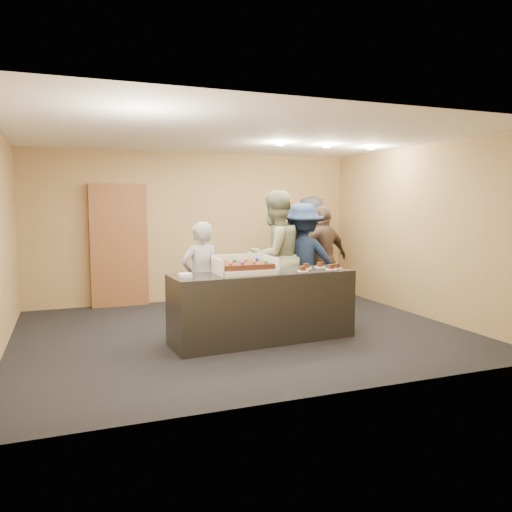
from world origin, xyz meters
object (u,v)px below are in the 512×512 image
Objects in this scene: storage_cabinet at (119,245)px; person_navy_man at (302,261)px; serving_counter at (263,306)px; plate_stack at (185,275)px; person_brown_extra at (323,258)px; sheet_cake at (245,266)px; person_sage_man at (275,257)px; person_server_grey at (200,279)px; person_dark_suit at (311,249)px; cake_box at (244,269)px.

storage_cabinet is 3.23m from person_navy_man.
serving_counter is at bearing -62.91° from storage_cabinet.
plate_stack is 3.01m from person_brown_extra.
person_sage_man reaches higher than sheet_cake.
serving_counter is at bearing 2.42° from plate_stack.
person_sage_man is at bearing 179.70° from person_server_grey.
person_sage_man is (1.22, 0.30, 0.21)m from person_server_grey.
serving_counter is 1.25× the size of person_dark_suit.
person_dark_suit reaches higher than serving_counter.
storage_cabinet reaches higher than person_sage_man.
person_server_grey is at bearing 2.73° from person_brown_extra.
person_brown_extra is at bearing 36.41° from sheet_cake.
person_brown_extra is at bearing 89.11° from person_dark_suit.
person_dark_suit is (2.04, 2.12, 0.01)m from cake_box.
sheet_cake is 0.33× the size of person_dark_suit.
serving_counter is 3.20× the size of cake_box.
person_server_grey reaches higher than serving_counter.
person_server_grey reaches higher than plate_stack.
storage_cabinet is 12.48× the size of plate_stack.
plate_stack is at bearing 13.15° from person_sage_man.
serving_counter is 3.38m from storage_cabinet.
person_dark_suit reaches higher than person_navy_man.
person_navy_man reaches higher than plate_stack.
person_sage_man is (1.56, 0.91, 0.06)m from plate_stack.
person_brown_extra reaches higher than person_server_grey.
sheet_cake is at bearing 19.69° from person_brown_extra.
person_sage_man is at bearing -45.69° from storage_cabinet.
storage_cabinet reaches higher than person_brown_extra.
person_brown_extra is (1.87, 1.38, -0.12)m from sheet_cake.
plate_stack is at bearing 42.76° from person_navy_man.
cake_box is at bearing 57.53° from person_dark_suit.
person_brown_extra is (1.62, 1.38, 0.42)m from serving_counter.
storage_cabinet is 2.92m from person_sage_man.
person_dark_suit is at bearing 46.57° from sheet_cake.
serving_counter is 0.56m from cake_box.
storage_cabinet is at bearing 113.12° from serving_counter.
serving_counter is 1.13× the size of storage_cabinet.
person_sage_man is at bearing 30.23° from plate_stack.
person_server_grey is (-0.44, 0.54, -0.18)m from cake_box.
person_sage_man is 1.21m from person_brown_extra.
cake_box is 1.14m from person_sage_man.
person_dark_suit is at bearing 37.89° from plate_stack.
storage_cabinet is 3.30× the size of sheet_cake.
person_brown_extra is (0.58, 0.40, -0.02)m from person_navy_man.
storage_cabinet reaches higher than cake_box.
person_sage_man reaches higher than cake_box.
storage_cabinet is at bearing -62.78° from person_sage_man.
cake_box is 4.42× the size of plate_stack.
sheet_cake is at bearing 31.04° from person_sage_man.
storage_cabinet is 1.21× the size of person_brown_extra.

